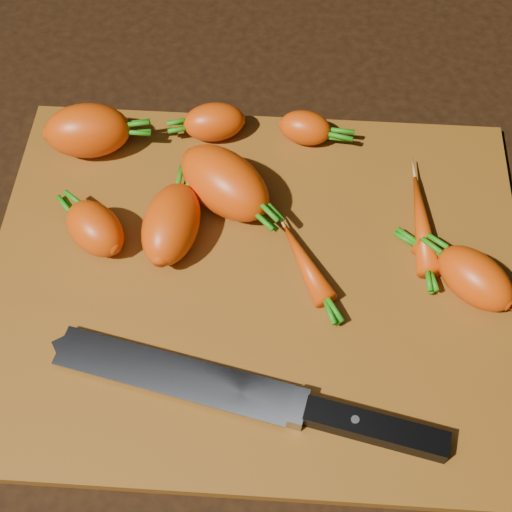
{
  "coord_description": "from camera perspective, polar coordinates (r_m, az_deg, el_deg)",
  "views": [
    {
      "loc": [
        0.02,
        -0.34,
        0.58
      ],
      "look_at": [
        0.0,
        0.01,
        0.03
      ],
      "focal_mm": 50.0,
      "sensor_mm": 36.0,
      "label": 1
    }
  ],
  "objects": [
    {
      "name": "carrot_6",
      "position": [
        0.66,
        17.13,
        -1.71
      ],
      "size": [
        0.09,
        0.09,
        0.05
      ],
      "primitive_type": "ellipsoid",
      "rotation": [
        0.0,
        0.0,
        2.38
      ],
      "color": "#EB4607",
      "rests_on": "cutting_board"
    },
    {
      "name": "carrot_4",
      "position": [
        0.75,
        -3.38,
        10.65
      ],
      "size": [
        0.07,
        0.05,
        0.04
      ],
      "primitive_type": "ellipsoid",
      "rotation": [
        0.0,
        0.0,
        3.34
      ],
      "color": "#EB4607",
      "rests_on": "cutting_board"
    },
    {
      "name": "carrot_3",
      "position": [
        0.67,
        -6.8,
        2.56
      ],
      "size": [
        0.06,
        0.09,
        0.05
      ],
      "primitive_type": "ellipsoid",
      "rotation": [
        0.0,
        0.0,
        1.44
      ],
      "color": "#EB4607",
      "rests_on": "cutting_board"
    },
    {
      "name": "cutting_board",
      "position": [
        0.67,
        -0.05,
        -1.82
      ],
      "size": [
        0.5,
        0.4,
        0.01
      ],
      "primitive_type": "cube",
      "color": "brown",
      "rests_on": "ground"
    },
    {
      "name": "carrot_2",
      "position": [
        0.69,
        -2.52,
        5.88
      ],
      "size": [
        0.12,
        0.11,
        0.06
      ],
      "primitive_type": "ellipsoid",
      "rotation": [
        0.0,
        0.0,
        -0.69
      ],
      "color": "#EB4607",
      "rests_on": "cutting_board"
    },
    {
      "name": "ground",
      "position": [
        0.68,
        -0.05,
        -2.3
      ],
      "size": [
        2.0,
        2.0,
        0.01
      ],
      "primitive_type": "cube",
      "color": "black"
    },
    {
      "name": "carrot_8",
      "position": [
        0.68,
        16.41,
        -1.66
      ],
      "size": [
        0.1,
        0.08,
        0.02
      ],
      "primitive_type": "ellipsoid",
      "rotation": [
        0.0,
        0.0,
        -0.67
      ],
      "color": "#EB4607",
      "rests_on": "cutting_board"
    },
    {
      "name": "carrot_5",
      "position": [
        0.75,
        3.97,
        10.19
      ],
      "size": [
        0.06,
        0.04,
        0.04
      ],
      "primitive_type": "ellipsoid",
      "rotation": [
        0.0,
        0.0,
        -0.19
      ],
      "color": "#EB4607",
      "rests_on": "cutting_board"
    },
    {
      "name": "knife",
      "position": [
        0.61,
        -4.86,
        -9.92
      ],
      "size": [
        0.33,
        0.1,
        0.02
      ],
      "rotation": [
        0.0,
        0.0,
        -0.21
      ],
      "color": "gray",
      "rests_on": "cutting_board"
    },
    {
      "name": "carrot_0",
      "position": [
        0.75,
        -13.32,
        9.73
      ],
      "size": [
        0.09,
        0.07,
        0.06
      ],
      "primitive_type": "ellipsoid",
      "rotation": [
        0.0,
        0.0,
        0.16
      ],
      "color": "#EB4607",
      "rests_on": "cutting_board"
    },
    {
      "name": "carrot_9",
      "position": [
        0.66,
        3.95,
        -0.57
      ],
      "size": [
        0.06,
        0.09,
        0.02
      ],
      "primitive_type": "ellipsoid",
      "rotation": [
        0.0,
        0.0,
        2.05
      ],
      "color": "#EB4607",
      "rests_on": "cutting_board"
    },
    {
      "name": "carrot_1",
      "position": [
        0.68,
        -12.75,
        2.15
      ],
      "size": [
        0.08,
        0.08,
        0.04
      ],
      "primitive_type": "ellipsoid",
      "rotation": [
        0.0,
        0.0,
        2.39
      ],
      "color": "#EB4607",
      "rests_on": "cutting_board"
    },
    {
      "name": "carrot_7",
      "position": [
        0.7,
        13.12,
        2.58
      ],
      "size": [
        0.03,
        0.11,
        0.02
      ],
      "primitive_type": "ellipsoid",
      "rotation": [
        0.0,
        0.0,
        1.63
      ],
      "color": "#EB4607",
      "rests_on": "cutting_board"
    }
  ]
}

